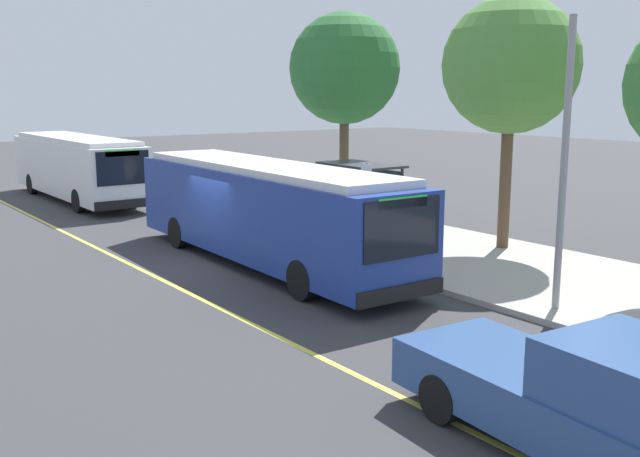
{
  "coord_description": "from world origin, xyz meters",
  "views": [
    {
      "loc": [
        18.47,
        -9.9,
        4.94
      ],
      "look_at": [
        3.09,
        1.46,
        1.32
      ],
      "focal_mm": 40.52,
      "sensor_mm": 36.0,
      "label": 1
    }
  ],
  "objects": [
    {
      "name": "ground_plane",
      "position": [
        0.0,
        0.0,
        0.0
      ],
      "size": [
        120.0,
        120.0,
        0.0
      ],
      "primitive_type": "plane",
      "color": "#38383A"
    },
    {
      "name": "sidewalk_curb",
      "position": [
        0.0,
        6.0,
        0.07
      ],
      "size": [
        44.0,
        6.4,
        0.15
      ],
      "primitive_type": "cube",
      "color": "#A8A399",
      "rests_on": "ground_plane"
    },
    {
      "name": "bus_shelter",
      "position": [
        -0.02,
        5.46,
        1.92
      ],
      "size": [
        2.9,
        1.6,
        2.48
      ],
      "color": "#333338",
      "rests_on": "sidewalk_curb"
    },
    {
      "name": "transit_bus_main",
      "position": [
        1.05,
        1.01,
        1.62
      ],
      "size": [
        12.08,
        2.94,
        2.95
      ],
      "color": "navy",
      "rests_on": "ground_plane"
    },
    {
      "name": "pickup_truck",
      "position": [
        13.24,
        -1.59,
        0.86
      ],
      "size": [
        5.54,
        2.41,
        1.85
      ],
      "color": "#2D4C84",
      "rests_on": "ground_plane"
    },
    {
      "name": "street_tree_upstreet",
      "position": [
        4.04,
        7.89,
        5.71
      ],
      "size": [
        4.12,
        4.12,
        7.65
      ],
      "color": "brown",
      "rests_on": "sidewalk_curb"
    },
    {
      "name": "lane_stripe_center",
      "position": [
        0.0,
        -2.2,
        0.0
      ],
      "size": [
        36.0,
        0.14,
        0.01
      ],
      "primitive_type": "cube",
      "color": "#E0D64C",
      "rests_on": "ground_plane"
    },
    {
      "name": "street_tree_near_shelter",
      "position": [
        -3.37,
        7.38,
        5.8
      ],
      "size": [
        4.18,
        4.18,
        7.77
      ],
      "color": "brown",
      "rests_on": "sidewalk_curb"
    },
    {
      "name": "utility_pole",
      "position": [
        9.03,
        3.67,
        3.35
      ],
      "size": [
        0.16,
        0.16,
        6.4
      ],
      "primitive_type": "cylinder",
      "color": "gray",
      "rests_on": "sidewalk_curb"
    },
    {
      "name": "transit_bus_second",
      "position": [
        -14.92,
        0.8,
        1.62
      ],
      "size": [
        11.58,
        2.62,
        2.95
      ],
      "color": "white",
      "rests_on": "ground_plane"
    },
    {
      "name": "waiting_bench",
      "position": [
        0.3,
        5.56,
        0.63
      ],
      "size": [
        1.6,
        0.48,
        0.95
      ],
      "color": "brown",
      "rests_on": "sidewalk_curb"
    },
    {
      "name": "route_sign_post",
      "position": [
        2.66,
        3.43,
        1.96
      ],
      "size": [
        0.44,
        0.08,
        2.8
      ],
      "color": "#333338",
      "rests_on": "sidewalk_curb"
    },
    {
      "name": "pedestrian_commuter",
      "position": [
        -2.22,
        4.91,
        1.12
      ],
      "size": [
        0.24,
        0.4,
        1.69
      ],
      "color": "#282D47",
      "rests_on": "sidewalk_curb"
    }
  ]
}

